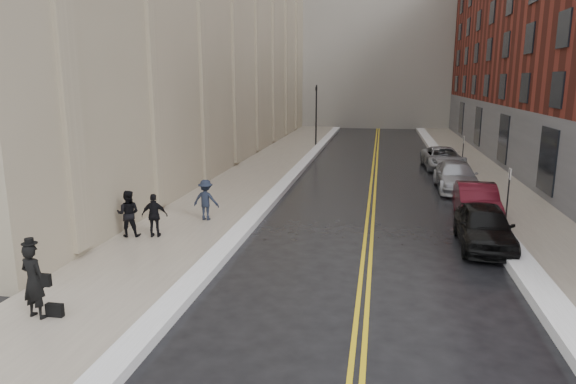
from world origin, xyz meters
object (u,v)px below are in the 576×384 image
at_px(car_silver_near, 456,176).
at_px(car_black, 484,226).
at_px(pedestrian_c, 155,215).
at_px(pedestrian_b, 206,200).
at_px(car_silver_far, 443,158).
at_px(pedestrian_a, 128,214).
at_px(car_maroon, 477,202).
at_px(pedestrian_main, 34,281).

bearing_deg(car_silver_near, car_black, -92.13).
height_order(car_silver_near, pedestrian_c, pedestrian_c).
xyz_separation_m(car_silver_near, pedestrian_b, (-10.72, -8.41, 0.25)).
relative_size(car_silver_far, pedestrian_a, 2.99).
relative_size(car_black, car_silver_far, 0.86).
xyz_separation_m(car_maroon, pedestrian_a, (-12.76, -5.24, 0.27)).
distance_m(car_black, pedestrian_a, 12.46).
relative_size(car_black, car_silver_near, 0.88).
xyz_separation_m(car_maroon, pedestrian_b, (-10.77, -2.63, 0.24)).
bearing_deg(car_silver_near, car_silver_far, 89.44).
bearing_deg(pedestrian_a, car_black, 174.28).
height_order(car_black, car_maroon, car_black).
relative_size(car_maroon, pedestrian_main, 2.41).
bearing_deg(car_black, pedestrian_a, -171.58).
xyz_separation_m(car_silver_near, car_silver_far, (0.05, 6.53, -0.02)).
height_order(car_black, pedestrian_c, pedestrian_c).
height_order(car_maroon, car_silver_far, car_maroon).
relative_size(car_maroon, pedestrian_c, 2.80).
height_order(pedestrian_a, pedestrian_c, pedestrian_a).
xyz_separation_m(car_silver_near, pedestrian_a, (-12.71, -11.03, 0.27)).
height_order(car_black, pedestrian_b, pedestrian_b).
height_order(car_maroon, car_silver_near, car_maroon).
distance_m(car_black, pedestrian_b, 10.46).
height_order(car_silver_near, car_silver_far, car_silver_near).
distance_m(car_black, car_silver_far, 16.11).
xyz_separation_m(car_silver_near, pedestrian_main, (-11.82, -17.39, 0.34)).
distance_m(pedestrian_b, pedestrian_c, 2.72).
height_order(car_silver_near, pedestrian_a, pedestrian_a).
distance_m(car_silver_near, pedestrian_b, 13.63).
xyz_separation_m(car_black, pedestrian_c, (-11.42, -1.34, 0.19)).
height_order(car_black, car_silver_near, car_black).
height_order(pedestrian_b, pedestrian_c, pedestrian_b).
distance_m(car_silver_far, pedestrian_a, 21.70).
bearing_deg(pedestrian_main, car_maroon, -123.11).
height_order(car_silver_far, pedestrian_c, pedestrian_c).
xyz_separation_m(car_maroon, pedestrian_main, (-11.87, -11.60, 0.34)).
xyz_separation_m(pedestrian_a, pedestrian_c, (0.95, 0.10, -0.05)).
xyz_separation_m(car_silver_far, pedestrian_b, (-10.77, -14.94, 0.27)).
relative_size(car_silver_far, pedestrian_main, 2.76).
bearing_deg(car_silver_near, pedestrian_c, -137.23).
xyz_separation_m(car_black, pedestrian_a, (-12.38, -1.45, 0.25)).
distance_m(car_maroon, pedestrian_main, 16.61).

